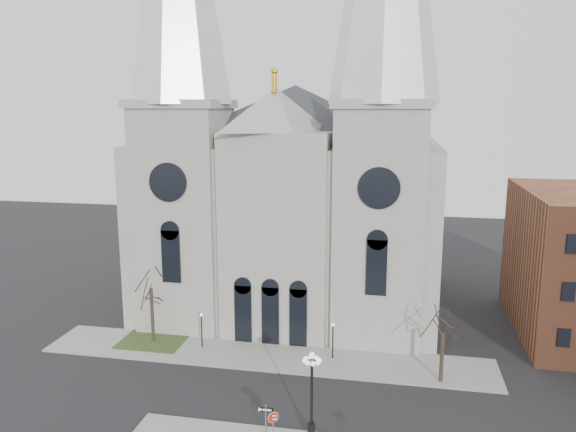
# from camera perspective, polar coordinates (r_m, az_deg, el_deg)

# --- Properties ---
(ground) EXTENTS (160.00, 160.00, 0.00)m
(ground) POSITION_cam_1_polar(r_m,az_deg,el_deg) (42.03, -6.11, -20.25)
(ground) COLOR black
(ground) RESTS_ON ground
(sidewalk_far) EXTENTS (40.00, 6.00, 0.14)m
(sidewalk_far) POSITION_cam_1_polar(r_m,az_deg,el_deg) (51.35, -2.39, -13.96)
(sidewalk_far) COLOR gray
(sidewalk_far) RESTS_ON ground
(grass_patch) EXTENTS (6.00, 5.00, 0.18)m
(grass_patch) POSITION_cam_1_polar(r_m,az_deg,el_deg) (55.58, -13.50, -12.22)
(grass_patch) COLOR #2E431C
(grass_patch) RESTS_ON ground
(cathedral) EXTENTS (33.00, 26.66, 54.00)m
(cathedral) POSITION_cam_1_polar(r_m,az_deg,el_deg) (58.18, 0.20, 7.83)
(cathedral) COLOR gray
(cathedral) RESTS_ON ground
(tree_left) EXTENTS (3.20, 3.20, 7.50)m
(tree_left) POSITION_cam_1_polar(r_m,az_deg,el_deg) (53.67, -13.77, -6.83)
(tree_left) COLOR black
(tree_left) RESTS_ON ground
(tree_right) EXTENTS (3.20, 3.20, 6.00)m
(tree_right) POSITION_cam_1_polar(r_m,az_deg,el_deg) (46.72, 15.51, -11.12)
(tree_right) COLOR black
(tree_right) RESTS_ON ground
(ped_lamp_left) EXTENTS (0.32, 0.32, 3.26)m
(ped_lamp_left) POSITION_cam_1_polar(r_m,az_deg,el_deg) (52.50, -8.78, -10.82)
(ped_lamp_left) COLOR black
(ped_lamp_left) RESTS_ON sidewalk_far
(ped_lamp_right) EXTENTS (0.32, 0.32, 3.26)m
(ped_lamp_right) POSITION_cam_1_polar(r_m,az_deg,el_deg) (49.93, 4.58, -11.90)
(ped_lamp_right) COLOR black
(ped_lamp_right) RESTS_ON sidewalk_far
(stop_sign) EXTENTS (0.79, 0.21, 2.22)m
(stop_sign) POSITION_cam_1_polar(r_m,az_deg,el_deg) (38.86, -1.52, -20.02)
(stop_sign) COLOR slate
(stop_sign) RESTS_ON sidewalk_near
(globe_lamp) EXTENTS (1.61, 1.61, 5.99)m
(globe_lamp) POSITION_cam_1_polar(r_m,az_deg,el_deg) (38.50, 2.43, -16.66)
(globe_lamp) COLOR black
(globe_lamp) RESTS_ON sidewalk_near
(one_way_sign) EXTENTS (1.06, 0.10, 2.41)m
(one_way_sign) POSITION_cam_1_polar(r_m,az_deg,el_deg) (39.23, -2.28, -19.70)
(one_way_sign) COLOR slate
(one_way_sign) RESTS_ON sidewalk_near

